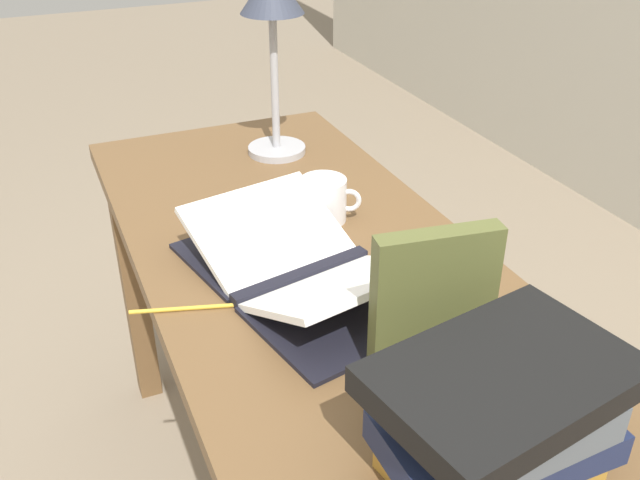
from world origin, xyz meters
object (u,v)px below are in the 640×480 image
object	(u,v)px
open_book	(302,267)
reading_lamp	(272,16)
coffee_mug	(324,200)
book_stack_tall	(498,418)
book_standing_upright	(433,305)
pencil	(183,309)

from	to	relation	value
open_book	reading_lamp	size ratio (longest dim) A/B	1.22
coffee_mug	book_stack_tall	bearing A→B (deg)	-6.36
book_stack_tall	coffee_mug	distance (m)	0.67
open_book	coffee_mug	size ratio (longest dim) A/B	4.51
book_standing_upright	coffee_mug	bearing A→B (deg)	-177.48
book_standing_upright	open_book	bearing A→B (deg)	-156.76
book_standing_upright	pencil	size ratio (longest dim) A/B	1.38
book_stack_tall	book_standing_upright	world-z (taller)	book_standing_upright
open_book	coffee_mug	xyz separation A→B (m)	(-0.19, 0.12, 0.02)
open_book	reading_lamp	bearing A→B (deg)	152.16
book_stack_tall	pencil	distance (m)	0.54
pencil	book_stack_tall	bearing A→B (deg)	28.54
reading_lamp	book_stack_tall	bearing A→B (deg)	-5.87
pencil	coffee_mug	bearing A→B (deg)	120.24
book_standing_upright	reading_lamp	distance (m)	0.85
coffee_mug	pencil	xyz separation A→B (m)	(0.19, -0.33, -0.04)
book_stack_tall	book_standing_upright	bearing A→B (deg)	171.76
book_standing_upright	reading_lamp	bearing A→B (deg)	-177.19
pencil	reading_lamp	bearing A→B (deg)	146.44
book_standing_upright	pencil	distance (m)	0.41
book_standing_upright	coffee_mug	xyz separation A→B (m)	(-0.47, 0.05, -0.07)
open_book	book_standing_upright	world-z (taller)	book_standing_upright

